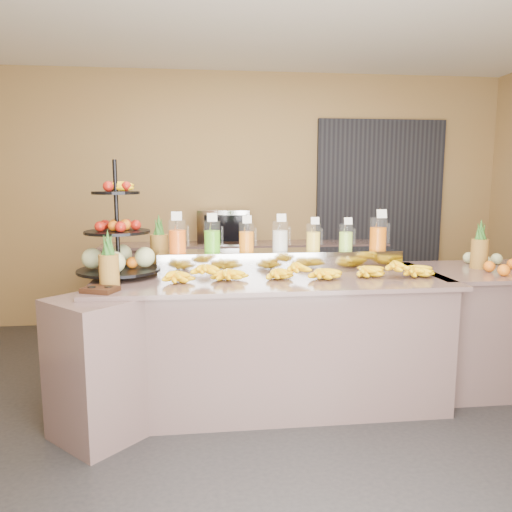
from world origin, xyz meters
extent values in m
plane|color=black|center=(0.00, 0.00, 0.00)|extent=(6.00, 6.00, 0.00)
cube|color=olive|center=(0.00, 2.51, 1.40)|extent=(6.00, 0.02, 2.80)
cube|color=black|center=(1.60, 2.46, 1.20)|extent=(1.50, 0.06, 2.20)
cube|color=gray|center=(0.00, 0.30, 0.45)|extent=(2.40, 0.90, 0.90)
cube|color=gray|center=(0.00, 0.30, 0.92)|extent=(2.50, 1.00, 0.03)
cube|color=gray|center=(-1.15, -0.10, 0.45)|extent=(0.71, 0.71, 0.90)
cube|color=gray|center=(1.70, 0.40, 0.45)|extent=(1.00, 0.80, 0.90)
cube|color=gray|center=(1.70, 0.40, 0.92)|extent=(1.08, 0.88, 0.03)
cube|color=gray|center=(0.00, 2.25, 0.45)|extent=(3.00, 0.50, 0.90)
cube|color=gray|center=(0.00, 2.25, 0.92)|extent=(3.10, 0.55, 0.03)
cube|color=gray|center=(0.11, 0.58, 1.01)|extent=(1.85, 0.30, 0.15)
cylinder|color=silver|center=(-0.67, 0.58, 1.20)|extent=(0.13, 0.13, 0.24)
cylinder|color=#FB5C0A|center=(-0.67, 0.58, 1.16)|extent=(0.12, 0.12, 0.16)
cylinder|color=gray|center=(-0.69, 0.59, 1.26)|extent=(0.01, 0.01, 0.29)
cube|color=white|center=(-0.67, 0.52, 1.35)|extent=(0.08, 0.02, 0.07)
cylinder|color=silver|center=(-0.41, 0.58, 1.20)|extent=(0.13, 0.13, 0.23)
cylinder|color=#4CC016|center=(-0.41, 0.58, 1.16)|extent=(0.12, 0.12, 0.16)
cylinder|color=gray|center=(-0.43, 0.59, 1.25)|extent=(0.01, 0.01, 0.27)
cube|color=white|center=(-0.41, 0.52, 1.34)|extent=(0.07, 0.02, 0.06)
cylinder|color=silver|center=(-0.15, 0.58, 1.19)|extent=(0.12, 0.12, 0.22)
cylinder|color=orange|center=(-0.15, 0.58, 1.15)|extent=(0.11, 0.11, 0.15)
cylinder|color=gray|center=(-0.17, 0.59, 1.24)|extent=(0.01, 0.01, 0.25)
cube|color=white|center=(-0.15, 0.53, 1.32)|extent=(0.07, 0.02, 0.06)
cylinder|color=silver|center=(0.11, 0.58, 1.19)|extent=(0.12, 0.12, 0.22)
cylinder|color=silver|center=(0.11, 0.58, 1.16)|extent=(0.11, 0.11, 0.15)
cylinder|color=gray|center=(0.09, 0.59, 1.24)|extent=(0.01, 0.01, 0.27)
cube|color=white|center=(0.11, 0.52, 1.33)|extent=(0.07, 0.02, 0.06)
cylinder|color=silver|center=(0.37, 0.58, 1.18)|extent=(0.11, 0.11, 0.20)
cylinder|color=yellow|center=(0.37, 0.58, 1.15)|extent=(0.10, 0.10, 0.14)
cylinder|color=gray|center=(0.36, 0.59, 1.23)|extent=(0.01, 0.01, 0.24)
cube|color=white|center=(0.37, 0.53, 1.31)|extent=(0.06, 0.02, 0.06)
cylinder|color=silver|center=(0.63, 0.58, 1.18)|extent=(0.11, 0.11, 0.20)
cylinder|color=#94CD3F|center=(0.63, 0.58, 1.15)|extent=(0.10, 0.10, 0.14)
cylinder|color=gray|center=(0.62, 0.59, 1.22)|extent=(0.01, 0.01, 0.23)
cube|color=white|center=(0.63, 0.53, 1.31)|extent=(0.06, 0.02, 0.05)
cylinder|color=silver|center=(0.89, 0.58, 1.20)|extent=(0.13, 0.13, 0.25)
cylinder|color=#D55A00|center=(0.89, 0.58, 1.16)|extent=(0.13, 0.13, 0.17)
cylinder|color=gray|center=(0.87, 0.59, 1.26)|extent=(0.01, 0.01, 0.29)
cube|color=white|center=(0.89, 0.52, 1.36)|extent=(0.08, 0.02, 0.07)
ellipsoid|color=yellow|center=(-0.67, 0.24, 0.98)|extent=(0.23, 0.17, 0.10)
ellipsoid|color=yellow|center=(-0.33, 0.24, 0.98)|extent=(0.23, 0.17, 0.10)
ellipsoid|color=yellow|center=(0.01, 0.24, 0.98)|extent=(0.23, 0.17, 0.10)
ellipsoid|color=yellow|center=(0.35, 0.24, 0.98)|extent=(0.23, 0.17, 0.10)
ellipsoid|color=yellow|center=(0.69, 0.24, 0.98)|extent=(0.23, 0.17, 0.10)
ellipsoid|color=yellow|center=(1.03, 0.24, 0.98)|extent=(0.23, 0.17, 0.10)
ellipsoid|color=yellow|center=(-0.50, 0.24, 1.05)|extent=(0.19, 0.15, 0.09)
ellipsoid|color=yellow|center=(0.18, 0.24, 1.05)|extent=(0.19, 0.15, 0.09)
ellipsoid|color=yellow|center=(0.86, 0.24, 1.05)|extent=(0.19, 0.15, 0.09)
cylinder|color=black|center=(-1.08, 0.44, 1.34)|extent=(0.03, 0.03, 0.83)
cylinder|color=black|center=(-1.08, 0.44, 0.98)|extent=(0.66, 0.66, 0.02)
cylinder|color=black|center=(-1.08, 0.44, 1.25)|extent=(0.52, 0.52, 0.02)
cylinder|color=black|center=(-1.08, 0.44, 1.53)|extent=(0.37, 0.37, 0.02)
sphere|color=#BBC185|center=(-0.90, 0.44, 1.06)|extent=(0.16, 0.16, 0.16)
sphere|color=maroon|center=(-0.96, 0.44, 1.30)|extent=(0.07, 0.07, 0.07)
sphere|color=orange|center=(-1.18, 0.44, 1.03)|extent=(0.08, 0.08, 0.08)
cube|color=black|center=(-1.12, -0.06, 0.95)|extent=(0.24, 0.22, 0.03)
cylinder|color=brown|center=(-1.09, 0.06, 1.04)|extent=(0.13, 0.13, 0.22)
cone|color=#1B521B|center=(-1.09, 0.06, 1.23)|extent=(0.06, 0.06, 0.16)
cylinder|color=brown|center=(-0.82, 0.76, 1.06)|extent=(0.14, 0.14, 0.27)
cone|color=#1B521B|center=(-0.82, 0.76, 1.28)|extent=(0.07, 0.07, 0.16)
cylinder|color=brown|center=(1.67, 0.46, 1.04)|extent=(0.12, 0.12, 0.23)
cube|color=gray|center=(-0.23, 2.25, 1.11)|extent=(0.60, 0.45, 0.37)
camera|label=1|loc=(-0.52, -3.17, 1.62)|focal=35.00mm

